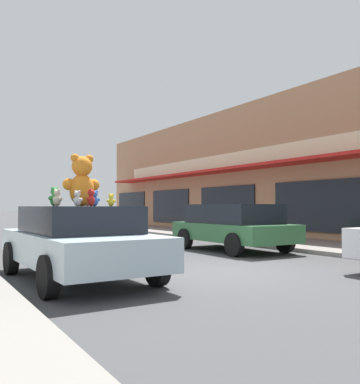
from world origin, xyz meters
TOP-DOWN VIEW (x-y plane):
  - ground_plane at (0.00, 0.00)m, footprint 260.00×260.00m
  - plush_art_car at (-2.93, 0.52)m, footprint 2.17×4.45m
  - teddy_bear_giant at (-2.82, 0.68)m, footprint 0.74×0.46m
  - teddy_bear_white at (-3.05, 0.20)m, footprint 0.18×0.22m
  - teddy_bear_yellow at (-2.68, -0.50)m, footprint 0.16×0.13m
  - teddy_bear_pink at (-2.57, 1.05)m, footprint 0.18×0.14m
  - teddy_bear_blue at (-2.28, 1.44)m, footprint 0.26×0.16m
  - teddy_bear_cream at (-3.33, 0.54)m, footprint 0.18×0.24m
  - teddy_bear_green at (-3.33, 0.74)m, footprint 0.27×0.23m
  - teddy_bear_red at (-2.93, -0.18)m, footprint 0.21×0.21m
  - parked_car_far_center at (2.87, 3.19)m, footprint 2.13×4.14m

SIDE VIEW (x-z plane):
  - ground_plane at x=0.00m, z-range 0.00..0.00m
  - plush_art_car at x=-2.93m, z-range 0.05..1.45m
  - parked_car_far_center at x=2.87m, z-range 0.08..1.53m
  - teddy_bear_yellow at x=-2.68m, z-range 1.39..1.61m
  - teddy_bear_pink at x=-2.57m, z-range 1.39..1.63m
  - teddy_bear_white at x=-3.05m, z-range 1.39..1.68m
  - teddy_bear_red at x=-2.93m, z-range 1.39..1.70m
  - teddy_bear_cream at x=-3.33m, z-range 1.39..1.71m
  - teddy_bear_blue at x=-2.28m, z-range 1.39..1.73m
  - teddy_bear_green at x=-3.33m, z-range 1.39..1.75m
  - teddy_bear_giant at x=-2.82m, z-range 1.37..2.39m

